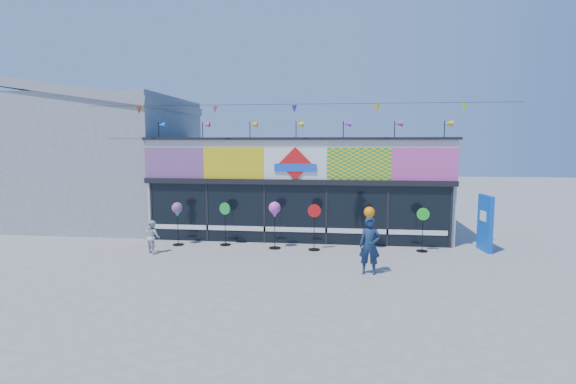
% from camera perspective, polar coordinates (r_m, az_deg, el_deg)
% --- Properties ---
extents(ground, '(80.00, 80.00, 0.00)m').
position_cam_1_polar(ground, '(14.27, -0.55, -9.56)').
color(ground, slate).
rests_on(ground, ground).
extents(kite_shop, '(16.00, 5.70, 5.31)m').
position_cam_1_polar(kite_shop, '(19.72, 1.71, 0.90)').
color(kite_shop, silver).
rests_on(kite_shop, ground).
extents(neighbour_building, '(8.18, 7.20, 6.87)m').
position_cam_1_polar(neighbour_building, '(23.76, -22.87, 4.13)').
color(neighbour_building, '#9B9DA0').
rests_on(neighbour_building, ground).
extents(blue_sign, '(0.28, 1.03, 2.03)m').
position_cam_1_polar(blue_sign, '(17.65, 23.75, -3.62)').
color(blue_sign, blue).
rests_on(blue_sign, ground).
extents(spinner_0, '(0.42, 0.42, 1.65)m').
position_cam_1_polar(spinner_0, '(17.53, -13.87, -2.35)').
color(spinner_0, black).
rests_on(spinner_0, ground).
extents(spinner_1, '(0.45, 0.42, 1.64)m').
position_cam_1_polar(spinner_1, '(17.26, -7.99, -3.88)').
color(spinner_1, black).
rests_on(spinner_1, ground).
extents(spinner_2, '(0.44, 0.44, 1.75)m').
position_cam_1_polar(spinner_2, '(16.48, -1.70, -2.44)').
color(spinner_2, black).
rests_on(spinner_2, ground).
extents(spinner_3, '(0.47, 0.43, 1.68)m').
position_cam_1_polar(spinner_3, '(16.33, 3.35, -4.33)').
color(spinner_3, black).
rests_on(spinner_3, ground).
extents(spinner_4, '(0.40, 0.40, 1.58)m').
position_cam_1_polar(spinner_4, '(16.62, 10.29, -2.93)').
color(spinner_4, black).
rests_on(spinner_4, ground).
extents(spinner_5, '(0.45, 0.40, 1.58)m').
position_cam_1_polar(spinner_5, '(16.81, 16.73, -4.47)').
color(spinner_5, black).
rests_on(spinner_5, ground).
extents(adult_man, '(0.66, 0.46, 1.72)m').
position_cam_1_polar(adult_man, '(13.61, 10.34, -6.72)').
color(adult_man, '#162846').
rests_on(adult_man, ground).
extents(child, '(0.65, 0.61, 1.17)m').
position_cam_1_polar(child, '(16.66, -16.81, -5.44)').
color(child, silver).
rests_on(child, ground).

